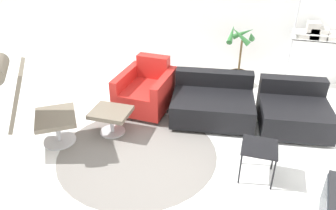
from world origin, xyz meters
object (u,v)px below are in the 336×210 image
ottoman (111,116)px  couch_second (293,112)px  side_table (259,150)px  potted_plant (239,63)px  armchair_red (146,92)px  shelf_unit (321,35)px  couch_low (213,104)px  lounge_chair (25,96)px

ottoman → couch_second: size_ratio=0.50×
side_table → potted_plant: bearing=100.9°
ottoman → armchair_red: 0.85m
ottoman → side_table: (2.02, -0.37, 0.11)m
armchair_red → shelf_unit: size_ratio=0.53×
couch_low → shelf_unit: (1.53, 1.56, 0.73)m
potted_plant → shelf_unit: 1.42m
lounge_chair → side_table: size_ratio=2.91×
shelf_unit → ottoman: bearing=-140.1°
shelf_unit → couch_low: bearing=-134.4°
lounge_chair → side_table: (2.88, 0.21, -0.37)m
ottoman → side_table: 2.06m
couch_low → side_table: couch_low is taller
ottoman → lounge_chair: bearing=-145.8°
ottoman → side_table: bearing=-10.4°
lounge_chair → couch_low: 2.61m
couch_low → ottoman: bearing=24.2°
couch_low → side_table: 1.39m
ottoman → shelf_unit: bearing=39.9°
lounge_chair → couch_second: 3.66m
armchair_red → potted_plant: bearing=-133.1°
couch_second → shelf_unit: (0.37, 1.49, 0.73)m
ottoman → shelf_unit: 3.76m
lounge_chair → armchair_red: lounge_chair is taller
lounge_chair → shelf_unit: 4.73m
shelf_unit → couch_second: bearing=-103.9°
potted_plant → lounge_chair: bearing=-132.1°
ottoman → couch_low: 1.53m
lounge_chair → potted_plant: (2.41, 2.66, -0.33)m
side_table → shelf_unit: (0.81, 2.74, 0.59)m
armchair_red → potted_plant: (1.32, 1.27, 0.14)m
armchair_red → couch_second: size_ratio=0.89×
couch_second → ottoman: bearing=12.0°
couch_second → potted_plant: bearing=-60.5°
armchair_red → shelf_unit: (2.60, 1.55, 0.68)m
shelf_unit → potted_plant: bearing=-167.3°
ottoman → potted_plant: size_ratio=0.47×
side_table → lounge_chair: bearing=-175.9°
ottoman → couch_second: couch_second is taller
couch_low → side_table: size_ratio=3.03×
armchair_red → shelf_unit: 3.10m
couch_second → side_table: 1.34m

